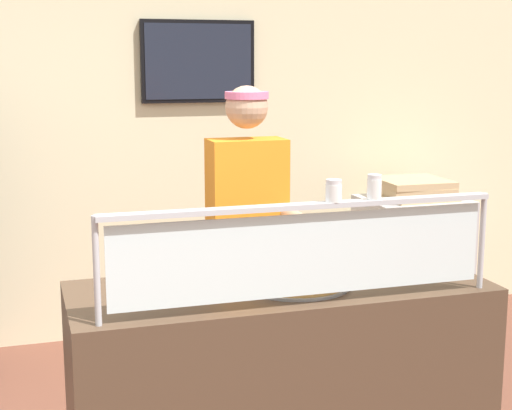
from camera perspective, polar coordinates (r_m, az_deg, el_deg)
shop_rear_unit at (r=5.30m, az=-6.11°, el=4.98°), size 6.16×0.13×2.70m
serving_counter at (r=3.41m, az=1.76°, el=-13.65°), size 1.76×0.68×0.95m
sneeze_guard at (r=2.92m, az=3.62°, el=-2.62°), size 1.58×0.06×0.40m
pizza_tray at (r=3.24m, az=2.97°, el=-5.69°), size 0.46×0.46×0.04m
pizza_server at (r=3.22m, az=3.28°, el=-5.39°), size 0.13×0.29×0.01m
parmesan_shaker at (r=2.93m, az=5.78°, el=0.96°), size 0.06×0.06×0.09m
pepper_flake_shaker at (r=3.00m, az=8.77°, el=1.22°), size 0.06×0.06×0.10m
worker_figure at (r=3.85m, az=-0.59°, el=-2.42°), size 0.41×0.50×1.76m
prep_shelf at (r=5.54m, az=11.45°, el=-4.28°), size 0.70×0.55×0.94m
pizza_box_stack at (r=5.42m, az=11.60°, el=1.20°), size 0.49×0.48×0.14m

